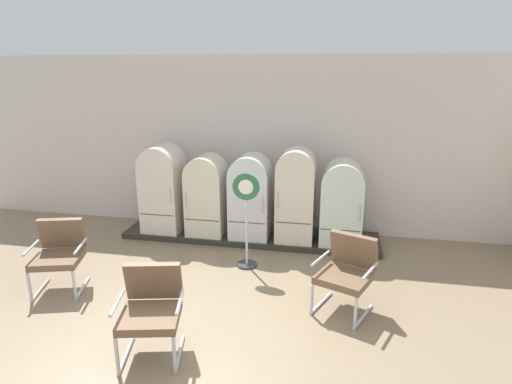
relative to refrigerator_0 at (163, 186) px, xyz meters
name	(u,v)px	position (x,y,z in m)	size (l,w,h in m)	color
ground	(196,340)	(1.59, -2.93, -0.95)	(12.00, 10.00, 0.05)	#877259
back_wall	(257,144)	(1.59, 0.73, 0.69)	(11.76, 0.12, 3.20)	silver
display_plinth	(250,235)	(1.59, 0.09, -0.88)	(4.56, 0.95, 0.10)	#2E2E25
refrigerator_0	(163,186)	(0.00, 0.00, 0.00)	(0.68, 0.71, 1.56)	silver
refrigerator_1	(207,193)	(0.83, -0.03, -0.08)	(0.65, 0.65, 1.42)	silver
refrigerator_2	(250,194)	(1.62, -0.03, -0.06)	(0.68, 0.65, 1.46)	white
refrigerator_3	(296,193)	(2.40, -0.04, 0.02)	(0.64, 0.62, 1.59)	silver
refrigerator_4	(342,200)	(3.17, 0.00, -0.09)	(0.68, 0.72, 1.41)	silver
armchair_left	(59,251)	(-0.63, -2.15, -0.38)	(0.79, 0.82, 0.96)	silver
armchair_right	(347,269)	(3.25, -1.94, -0.38)	(0.83, 0.86, 0.96)	silver
armchair_center	(151,306)	(1.21, -3.21, -0.38)	(0.77, 0.80, 0.96)	silver
sign_stand	(246,225)	(1.76, -1.01, -0.24)	(0.41, 0.32, 1.49)	#2D2D30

